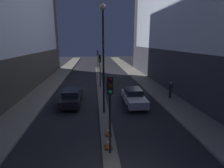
% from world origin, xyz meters
% --- Properties ---
extents(median_strip, '(0.87, 33.66, 0.12)m').
position_xyz_m(median_strip, '(0.00, 17.83, 0.06)').
color(median_strip, '#56544F').
rests_on(median_strip, ground).
extents(traffic_light_near, '(0.32, 0.42, 4.27)m').
position_xyz_m(traffic_light_near, '(0.00, 2.59, 3.26)').
color(traffic_light_near, black).
rests_on(traffic_light_near, median_strip).
extents(traffic_light_mid, '(0.32, 0.42, 4.27)m').
position_xyz_m(traffic_light_mid, '(0.00, 16.73, 3.26)').
color(traffic_light_mid, black).
rests_on(traffic_light_mid, median_strip).
extents(traffic_light_far, '(0.32, 0.42, 4.27)m').
position_xyz_m(traffic_light_far, '(0.00, 28.28, 3.26)').
color(traffic_light_far, black).
rests_on(traffic_light_far, median_strip).
extents(street_lamp, '(0.46, 0.46, 8.67)m').
position_xyz_m(street_lamp, '(0.00, 8.26, 5.61)').
color(street_lamp, black).
rests_on(street_lamp, median_strip).
extents(traffic_cone_near, '(0.45, 0.45, 0.75)m').
position_xyz_m(traffic_cone_near, '(-0.05, 3.06, 0.49)').
color(traffic_cone_near, black).
rests_on(traffic_cone_near, median_strip).
extents(traffic_cone_far, '(0.43, 0.43, 0.67)m').
position_xyz_m(traffic_cone_far, '(0.08, 4.45, 0.45)').
color(traffic_cone_far, black).
rests_on(traffic_cone_far, median_strip).
extents(car_left_lane, '(1.72, 4.80, 1.56)m').
position_xyz_m(car_left_lane, '(-3.00, 10.83, 0.79)').
color(car_left_lane, black).
rests_on(car_left_lane, ground).
extents(car_right_lane, '(1.77, 4.57, 1.56)m').
position_xyz_m(car_right_lane, '(3.00, 10.17, 0.79)').
color(car_right_lane, '#B2B2B7').
rests_on(car_right_lane, ground).
extents(pedestrian_on_right_sidewalk, '(0.37, 0.37, 1.78)m').
position_xyz_m(pedestrian_on_right_sidewalk, '(7.23, 11.31, 1.11)').
color(pedestrian_on_right_sidewalk, black).
rests_on(pedestrian_on_right_sidewalk, sidewalk_right).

